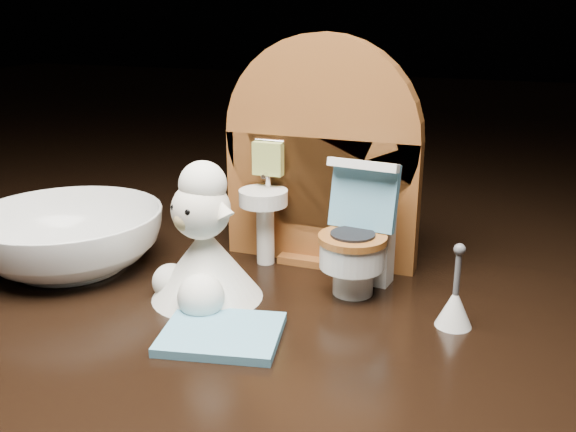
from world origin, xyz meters
name	(u,v)px	position (x,y,z in m)	size (l,w,h in m)	color
backdrop_panel	(320,166)	(0.00, 0.06, 0.07)	(0.13, 0.05, 0.15)	brown
toy_toilet	(359,243)	(0.04, 0.03, 0.03)	(0.04, 0.05, 0.08)	white
bath_mat	(222,334)	(-0.02, -0.06, 0.00)	(0.06, 0.05, 0.00)	#60A2C1
toilet_brush	(455,305)	(0.10, 0.00, 0.01)	(0.02, 0.02, 0.05)	white
plush_lamb	(203,252)	(-0.05, -0.02, 0.03)	(0.07, 0.07, 0.09)	white
ceramic_bowl	(69,239)	(-0.15, 0.00, 0.02)	(0.12, 0.12, 0.04)	white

